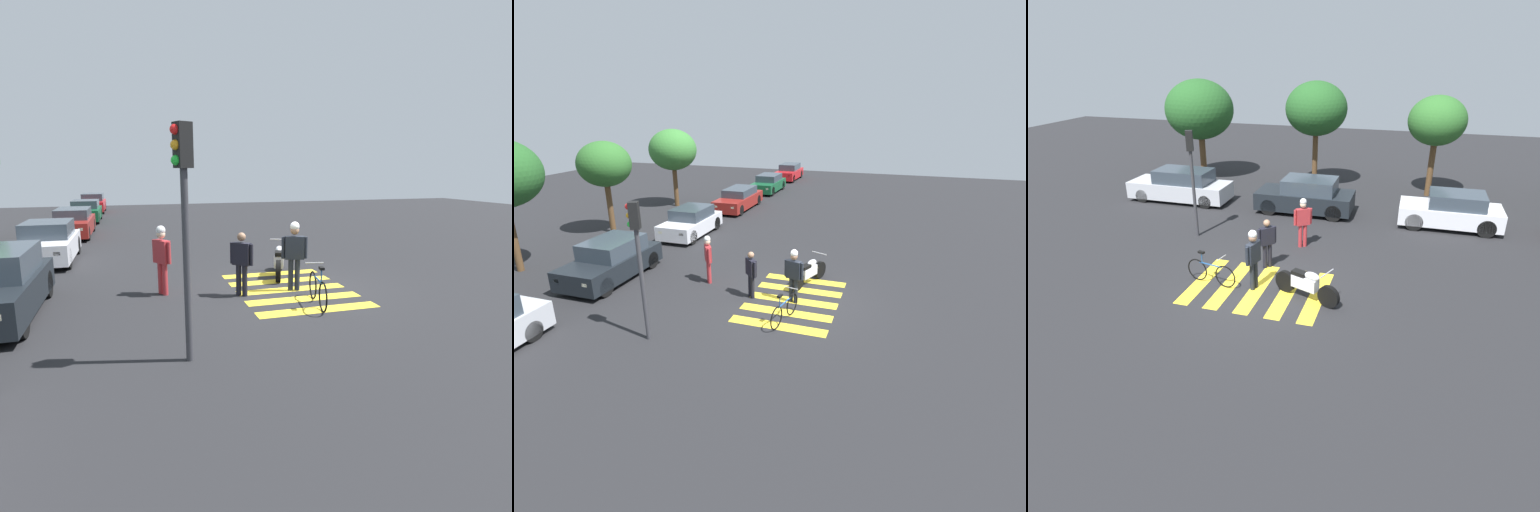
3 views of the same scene
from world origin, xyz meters
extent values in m
plane|color=#232326|center=(0.00, 0.00, 0.00)|extent=(60.00, 60.00, 0.00)
cylinder|color=black|center=(2.23, -0.45, 0.33)|extent=(0.66, 0.36, 0.65)
cylinder|color=black|center=(0.84, 0.08, 0.33)|extent=(0.66, 0.36, 0.65)
cube|color=silver|center=(1.49, -0.17, 0.51)|extent=(0.85, 0.55, 0.36)
ellipsoid|color=silver|center=(1.70, -0.25, 0.78)|extent=(0.53, 0.40, 0.24)
cube|color=black|center=(1.30, -0.10, 0.75)|extent=(0.50, 0.38, 0.12)
cylinder|color=#A5A5AD|center=(2.15, -0.42, 1.03)|extent=(0.25, 0.59, 0.04)
torus|color=black|center=(-0.95, -0.22, 0.36)|extent=(0.71, 0.18, 0.71)
torus|color=black|center=(-1.96, -0.02, 0.36)|extent=(0.71, 0.18, 0.71)
cylinder|color=#1E4C8C|center=(-1.46, -0.12, 0.64)|extent=(0.80, 0.19, 0.04)
cylinder|color=#1E4C8C|center=(-1.76, -0.06, 0.81)|extent=(0.04, 0.04, 0.34)
cube|color=black|center=(-1.76, -0.06, 0.99)|extent=(0.22, 0.14, 0.06)
cylinder|color=#99999E|center=(-1.05, -0.20, 0.96)|extent=(0.12, 0.46, 0.03)
cylinder|color=black|center=(-0.12, 1.51, 0.41)|extent=(0.14, 0.14, 0.82)
cylinder|color=black|center=(-0.24, 1.38, 0.41)|extent=(0.14, 0.14, 0.82)
cube|color=black|center=(-0.18, 1.44, 1.11)|extent=(0.47, 0.48, 0.58)
sphere|color=#8C664C|center=(-0.18, 1.44, 1.55)|extent=(0.22, 0.22, 0.22)
cylinder|color=black|center=(0.02, 1.65, 1.11)|extent=(0.09, 0.09, 0.55)
cylinder|color=black|center=(-0.38, 1.23, 1.11)|extent=(0.09, 0.09, 0.55)
cylinder|color=#1E232D|center=(-0.09, 0.05, 0.43)|extent=(0.14, 0.14, 0.87)
cylinder|color=#1E232D|center=(-0.13, -0.12, 0.43)|extent=(0.14, 0.14, 0.87)
cube|color=#1E232D|center=(-0.11, -0.03, 1.18)|extent=(0.32, 0.54, 0.62)
sphere|color=#8C664C|center=(-0.11, -0.03, 1.64)|extent=(0.24, 0.24, 0.24)
cylinder|color=#1E232D|center=(-0.03, 0.26, 1.18)|extent=(0.09, 0.09, 0.58)
cylinder|color=#1E232D|center=(-0.18, -0.33, 1.18)|extent=(0.09, 0.09, 0.58)
sphere|color=white|center=(-0.11, -0.03, 1.75)|extent=(0.25, 0.25, 0.25)
cylinder|color=#B22D33|center=(0.58, 3.44, 0.42)|extent=(0.14, 0.14, 0.84)
cylinder|color=#B22D33|center=(0.44, 3.34, 0.42)|extent=(0.14, 0.14, 0.84)
cube|color=#B22D33|center=(0.51, 3.39, 1.14)|extent=(0.52, 0.44, 0.60)
sphere|color=beige|center=(0.51, 3.39, 1.60)|extent=(0.23, 0.23, 0.23)
cylinder|color=#B22D33|center=(0.75, 3.56, 1.14)|extent=(0.09, 0.09, 0.57)
cylinder|color=#B22D33|center=(0.27, 3.22, 1.14)|extent=(0.09, 0.09, 0.57)
sphere|color=white|center=(0.51, 3.39, 1.70)|extent=(0.24, 0.24, 0.24)
cube|color=yellow|center=(-1.80, 0.00, 0.00)|extent=(0.45, 3.03, 0.01)
cube|color=yellow|center=(-0.90, 0.00, 0.00)|extent=(0.45, 3.03, 0.01)
cube|color=yellow|center=(0.00, 0.00, 0.00)|extent=(0.45, 3.03, 0.01)
cube|color=yellow|center=(0.90, 0.00, 0.00)|extent=(0.45, 3.03, 0.01)
cube|color=yellow|center=(1.80, 0.00, 0.00)|extent=(0.45, 3.03, 0.01)
cylinder|color=black|center=(-7.91, 6.28, 0.30)|extent=(0.61, 0.22, 0.61)
cylinder|color=black|center=(-7.92, 7.76, 0.30)|extent=(0.61, 0.22, 0.61)
cylinder|color=black|center=(-4.72, 6.29, 0.30)|extent=(0.61, 0.22, 0.61)
cylinder|color=black|center=(-4.72, 7.77, 0.30)|extent=(0.61, 0.22, 0.61)
cube|color=#B7BAC1|center=(-6.32, 7.02, 0.53)|extent=(4.70, 1.72, 0.73)
cube|color=#333D47|center=(-6.08, 7.02, 1.20)|extent=(2.54, 1.50, 0.59)
cube|color=#F2EDCC|center=(-8.63, 6.47, 0.64)|extent=(0.08, 0.20, 0.12)
cube|color=#F2EDCC|center=(-8.63, 7.56, 0.64)|extent=(0.08, 0.20, 0.12)
cylinder|color=black|center=(-1.73, 6.27, 0.35)|extent=(0.70, 0.22, 0.70)
cylinder|color=black|center=(-1.73, 7.86, 0.35)|extent=(0.70, 0.22, 0.70)
cylinder|color=black|center=(1.08, 6.28, 0.35)|extent=(0.70, 0.22, 0.70)
cylinder|color=black|center=(1.08, 7.87, 0.35)|extent=(0.70, 0.22, 0.70)
cube|color=black|center=(-0.32, 7.07, 0.56)|extent=(4.14, 1.82, 0.73)
cube|color=#333D47|center=(-0.12, 7.07, 1.22)|extent=(2.24, 1.60, 0.59)
cube|color=#F2EDCC|center=(-2.35, 6.49, 0.67)|extent=(0.08, 0.20, 0.12)
cube|color=#F2EDCC|center=(-2.35, 7.64, 0.67)|extent=(0.08, 0.20, 0.12)
cylinder|color=black|center=(4.32, 6.19, 0.35)|extent=(0.70, 0.22, 0.70)
cylinder|color=black|center=(4.31, 7.71, 0.35)|extent=(0.70, 0.22, 0.70)
cylinder|color=black|center=(6.98, 6.20, 0.35)|extent=(0.70, 0.22, 0.70)
cylinder|color=black|center=(6.97, 7.72, 0.35)|extent=(0.70, 0.22, 0.70)
cube|color=silver|center=(5.65, 6.95, 0.54)|extent=(3.91, 1.75, 0.69)
cube|color=#333D47|center=(5.84, 6.96, 1.15)|extent=(2.11, 1.54, 0.54)
cube|color=#F2EDCC|center=(3.73, 6.39, 0.64)|extent=(0.08, 0.20, 0.12)
cube|color=#F2EDCC|center=(3.73, 7.50, 0.64)|extent=(0.08, 0.20, 0.12)
cylinder|color=#38383D|center=(-3.61, 3.25, 1.62)|extent=(0.12, 0.12, 3.25)
cube|color=black|center=(-3.61, 3.25, 3.60)|extent=(0.31, 0.31, 0.70)
sphere|color=red|center=(-3.66, 3.37, 3.83)|extent=(0.16, 0.16, 0.16)
sphere|color=orange|center=(-3.66, 3.37, 3.60)|extent=(0.16, 0.16, 0.16)
sphere|color=green|center=(-3.66, 3.37, 3.37)|extent=(0.16, 0.16, 0.16)
cylinder|color=brown|center=(-7.10, 11.13, 1.14)|extent=(0.33, 0.33, 2.28)
ellipsoid|color=#235623|center=(-7.10, 11.13, 3.62)|extent=(3.58, 3.58, 3.04)
cylinder|color=brown|center=(-0.83, 11.13, 1.37)|extent=(0.27, 0.27, 2.74)
ellipsoid|color=#235623|center=(-0.83, 11.13, 3.87)|extent=(3.02, 3.02, 2.56)
cylinder|color=brown|center=(4.83, 11.13, 1.28)|extent=(0.29, 0.29, 2.55)
ellipsoid|color=#2D6628|center=(4.83, 11.13, 3.54)|extent=(2.63, 2.63, 2.24)
camera|label=1|loc=(-10.45, 4.08, 3.23)|focal=29.73mm
camera|label=2|loc=(-11.95, -3.12, 6.14)|focal=28.24mm
camera|label=3|loc=(4.06, -10.97, 6.54)|focal=31.19mm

